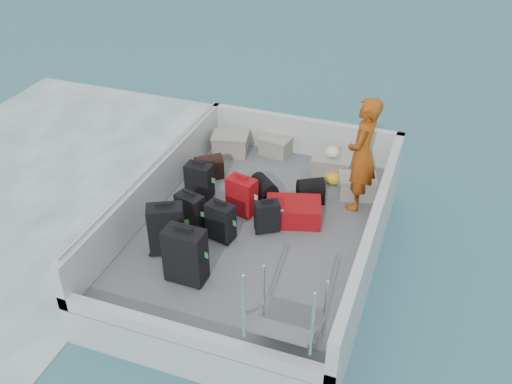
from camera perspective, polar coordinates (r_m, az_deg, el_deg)
ground at (r=9.12m, az=0.17°, el=-6.57°), size 160.00×160.00×0.00m
wake_foam at (r=11.35m, az=-23.30°, el=-0.69°), size 10.00×10.00×0.00m
ferry_hull at (r=8.93m, az=0.17°, el=-5.10°), size 3.60×5.00×0.60m
deck at (r=8.74m, az=0.18°, el=-3.52°), size 3.30×4.70×0.02m
deck_fittings at (r=8.18m, az=1.71°, el=-3.17°), size 3.60×5.00×0.90m
suitcase_0 at (r=8.14m, az=-8.95°, el=-3.72°), size 0.58×0.48×0.77m
suitcase_1 at (r=8.55m, az=-6.58°, el=-2.08°), size 0.46×0.34×0.62m
suitcase_2 at (r=9.26m, az=-5.68°, el=1.07°), size 0.43×0.26×0.61m
suitcase_3 at (r=7.61m, az=-7.07°, el=-6.36°), size 0.54×0.32×0.82m
suitcase_4 at (r=8.34m, az=-3.57°, el=-3.02°), size 0.45×0.32×0.60m
suitcase_5 at (r=8.86m, az=-1.43°, el=-0.41°), size 0.49×0.36×0.62m
suitcase_7 at (r=8.49m, az=1.11°, el=-2.54°), size 0.42×0.37×0.51m
suitcase_8 at (r=8.78m, az=3.76°, el=-1.98°), size 0.96×0.76×0.33m
duffel_0 at (r=9.86m, az=-4.72°, el=2.33°), size 0.55×0.52×0.32m
duffel_1 at (r=9.22m, az=0.79°, el=-0.02°), size 0.54×0.53×0.32m
duffel_2 at (r=9.24m, az=5.47°, el=-0.11°), size 0.51×0.47×0.32m
crate_0 at (r=10.51m, az=-2.59°, el=4.71°), size 0.69×0.55×0.37m
crate_1 at (r=10.52m, az=1.93°, el=4.56°), size 0.58×0.45×0.32m
crate_2 at (r=9.90m, az=7.54°, el=2.45°), size 0.66×0.48×0.37m
crate_3 at (r=9.46m, az=10.08°, el=0.48°), size 0.66×0.54×0.34m
yellow_bag at (r=9.76m, az=7.75°, el=1.41°), size 0.28×0.26×0.22m
white_bag at (r=9.76m, az=7.66°, el=3.84°), size 0.24×0.24×0.18m
passenger at (r=8.85m, az=10.57°, el=3.69°), size 0.53×0.74×1.87m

